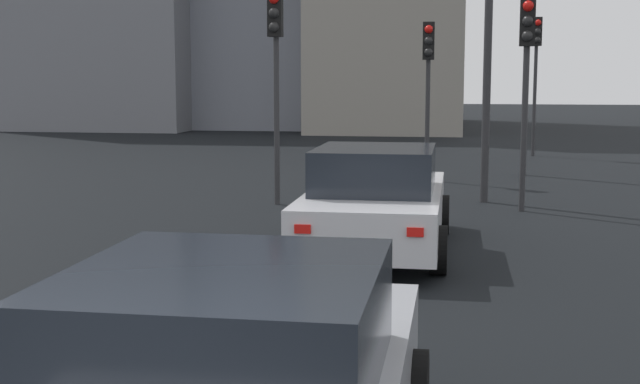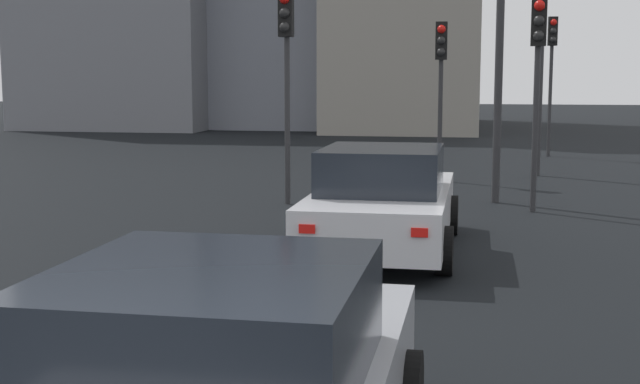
% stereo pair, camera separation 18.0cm
% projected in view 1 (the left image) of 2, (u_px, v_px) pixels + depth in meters
% --- Properties ---
extents(car_white_lead, '(4.66, 2.11, 1.53)m').
position_uv_depth(car_white_lead, '(376.00, 201.00, 12.31)').
color(car_white_lead, silver).
rests_on(car_white_lead, ground_plane).
extents(traffic_light_near_left, '(0.32, 0.30, 4.42)m').
position_uv_depth(traffic_light_near_left, '(536.00, 57.00, 26.88)').
color(traffic_light_near_left, '#2D2D30').
rests_on(traffic_light_near_left, ground_plane).
extents(traffic_light_near_right, '(0.32, 0.28, 3.85)m').
position_uv_depth(traffic_light_near_right, '(428.00, 67.00, 20.43)').
color(traffic_light_near_right, '#2D2D30').
rests_on(traffic_light_near_right, ground_plane).
extents(traffic_light_far_left, '(0.32, 0.29, 4.00)m').
position_uv_depth(traffic_light_far_left, '(526.00, 58.00, 15.63)').
color(traffic_light_far_left, '#2D2D30').
rests_on(traffic_light_far_left, ground_plane).
extents(traffic_light_far_right, '(0.32, 0.29, 4.21)m').
position_uv_depth(traffic_light_far_right, '(275.00, 52.00, 16.50)').
color(traffic_light_far_right, '#2D2D30').
rests_on(traffic_light_far_right, ground_plane).
extents(street_lamp_far, '(0.56, 0.36, 7.46)m').
position_uv_depth(street_lamp_far, '(528.00, 3.00, 21.43)').
color(street_lamp_far, '#2D2D30').
rests_on(street_lamp_far, ground_plane).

